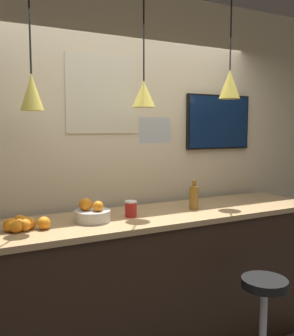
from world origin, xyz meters
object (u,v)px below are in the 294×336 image
object	(u,v)px
fruit_bowl	(92,213)
juice_bottle	(194,197)
bar_stool	(263,319)
mounted_tv	(218,122)
spread_jar	(131,209)

from	to	relation	value
fruit_bowl	juice_bottle	xyz separation A→B (m)	(0.85, -0.00, 0.04)
bar_stool	mounted_tv	world-z (taller)	mounted_tv
fruit_bowl	juice_bottle	distance (m)	0.85
fruit_bowl	spread_jar	distance (m)	0.30
bar_stool	spread_jar	size ratio (longest dim) A/B	6.27
bar_stool	fruit_bowl	distance (m)	1.38
fruit_bowl	mounted_tv	bearing A→B (deg)	16.38
fruit_bowl	juice_bottle	world-z (taller)	juice_bottle
spread_jar	juice_bottle	bearing A→B (deg)	0.00
juice_bottle	mounted_tv	world-z (taller)	mounted_tv
spread_jar	mounted_tv	size ratio (longest dim) A/B	0.17
juice_bottle	mounted_tv	size ratio (longest dim) A/B	0.33
bar_stool	spread_jar	xyz separation A→B (m)	(-0.70, 0.64, 0.71)
spread_jar	mounted_tv	world-z (taller)	mounted_tv
spread_jar	fruit_bowl	bearing A→B (deg)	179.53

